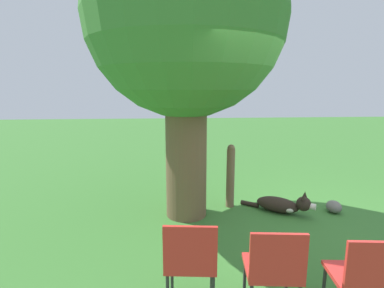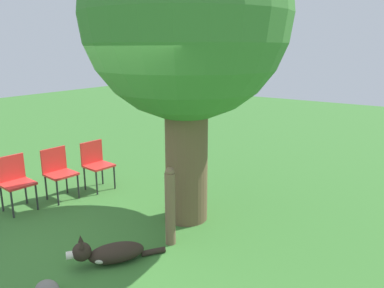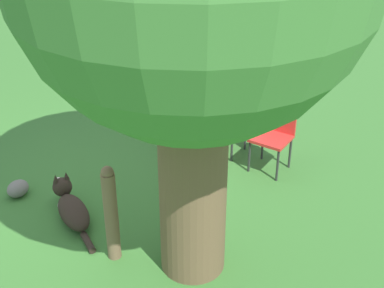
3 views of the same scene
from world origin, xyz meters
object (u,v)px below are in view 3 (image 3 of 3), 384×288
object	(u,v)px
dog	(71,207)
red_chair_2	(274,131)
red_chair_1	(230,115)
red_chair_0	(190,100)
fence_post	(111,213)

from	to	relation	value
dog	red_chair_2	xyz separation A→B (m)	(-1.98, 1.59, 0.37)
dog	red_chair_1	world-z (taller)	red_chair_1
red_chair_1	red_chair_2	world-z (taller)	same
red_chair_0	red_chair_2	distance (m)	1.37
fence_post	red_chair_2	xyz separation A→B (m)	(-2.30, 0.81, -0.02)
dog	fence_post	bearing A→B (deg)	-167.50
dog	red_chair_0	xyz separation A→B (m)	(-2.32, 0.26, 0.37)
dog	red_chair_1	xyz separation A→B (m)	(-2.15, 0.92, 0.37)
dog	fence_post	xyz separation A→B (m)	(0.32, 0.77, 0.40)
red_chair_0	red_chair_2	size ratio (longest dim) A/B	1.00
dog	red_chair_1	bearing A→B (deg)	-78.31
red_chair_1	dog	bearing A→B (deg)	-16.89
red_chair_0	red_chair_1	xyz separation A→B (m)	(0.17, 0.67, 0.00)
fence_post	dog	bearing A→B (deg)	-112.38
red_chair_0	red_chair_1	bearing A→B (deg)	81.93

